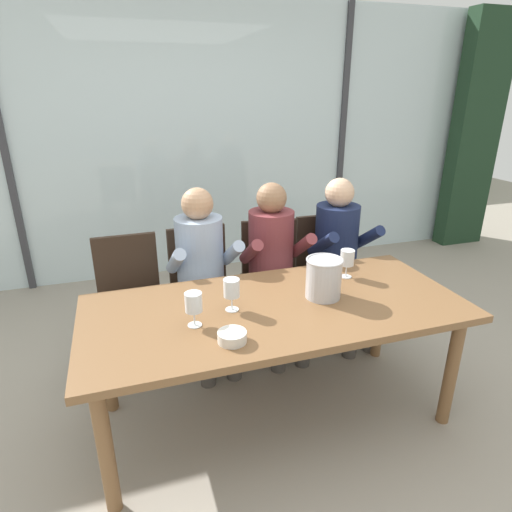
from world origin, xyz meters
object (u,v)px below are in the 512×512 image
person_navy_polo (341,250)px  chair_near_curtain (130,292)px  ice_bucket_primary (324,278)px  chair_right_of_center (325,264)px  wine_glass_center_pour (194,303)px  chair_left_of_center (202,280)px  person_maroon_top (275,258)px  dining_table (276,318)px  person_pale_blue_shirt (203,266)px  wine_glass_near_bucket (347,259)px  chair_center (272,271)px  wine_glass_by_left_taster (232,289)px  tasting_bowl (232,337)px

person_navy_polo → chair_near_curtain: bearing=170.9°
person_navy_polo → ice_bucket_primary: size_ratio=5.40×
chair_right_of_center → wine_glass_center_pour: bearing=-140.7°
chair_left_of_center → person_maroon_top: (0.49, -0.16, 0.17)m
dining_table → person_maroon_top: size_ratio=1.67×
chair_near_curtain → wine_glass_center_pour: bearing=-74.1°
person_maroon_top → wine_glass_center_pour: bearing=-132.7°
chair_left_of_center → ice_bucket_primary: (0.51, -0.87, 0.32)m
person_pale_blue_shirt → person_navy_polo: (1.03, -0.00, 0.00)m
chair_left_of_center → chair_right_of_center: size_ratio=1.00×
wine_glass_near_bucket → wine_glass_center_pour: 1.03m
chair_near_curtain → wine_glass_near_bucket: wine_glass_near_bucket is taller
wine_glass_near_bucket → chair_right_of_center: bearing=72.6°
chair_center → person_pale_blue_shirt: size_ratio=0.74×
chair_right_of_center → person_maroon_top: 0.54m
chair_center → person_maroon_top: bearing=-96.5°
wine_glass_by_left_taster → chair_near_curtain: bearing=121.1°
dining_table → wine_glass_near_bucket: 0.61m
person_pale_blue_shirt → wine_glass_center_pour: size_ratio=6.95×
wine_glass_center_pour → chair_left_of_center: bearing=77.3°
chair_near_curtain → person_pale_blue_shirt: 0.53m
chair_center → tasting_bowl: chair_center is taller
chair_near_curtain → wine_glass_near_bucket: (1.27, -0.63, 0.32)m
chair_near_curtain → person_maroon_top: (0.99, -0.12, 0.17)m
wine_glass_by_left_taster → chair_left_of_center: bearing=89.8°
chair_near_curtain → wine_glass_by_left_taster: bearing=-60.1°
person_pale_blue_shirt → wine_glass_near_bucket: person_pale_blue_shirt is taller
chair_center → wine_glass_near_bucket: 0.78m
ice_bucket_primary → person_navy_polo: bearing=54.5°
chair_left_of_center → chair_near_curtain: bearing=-178.6°
dining_table → chair_near_curtain: (-0.73, 0.85, -0.13)m
wine_glass_center_pour → chair_right_of_center: bearing=38.7°
chair_center → wine_glass_by_left_taster: bearing=-115.2°
dining_table → ice_bucket_primary: (0.28, 0.01, 0.19)m
dining_table → chair_center: bearing=71.4°
person_pale_blue_shirt → ice_bucket_primary: 0.90m
chair_center → person_navy_polo: 0.54m
wine_glass_near_bucket → wine_glass_center_pour: (-0.98, -0.29, 0.00)m
chair_left_of_center → tasting_bowl: bearing=-97.2°
chair_right_of_center → person_navy_polo: size_ratio=0.74×
chair_right_of_center → wine_glass_center_pour: wine_glass_center_pour is taller
ice_bucket_primary → wine_glass_by_left_taster: (-0.52, 0.01, 0.00)m
person_navy_polo → chair_right_of_center: bearing=100.1°
person_maroon_top → chair_near_curtain: bearing=171.9°
chair_left_of_center → wine_glass_near_bucket: bearing=-44.5°
chair_right_of_center → chair_left_of_center: bearing=-179.7°
chair_near_curtain → chair_left_of_center: 0.50m
chair_right_of_center → chair_center: bearing=-179.0°
chair_center → chair_near_curtain: bearing=-171.5°
person_navy_polo → tasting_bowl: size_ratio=9.01×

